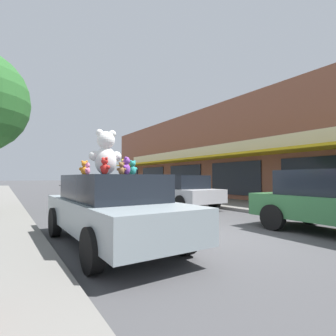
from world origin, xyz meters
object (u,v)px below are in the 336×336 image
(plush_art_car, at_px, (111,207))
(teddy_bear_yellow, at_px, (125,167))
(teddy_bear_blue, at_px, (103,169))
(teddy_bear_brown, at_px, (121,169))
(teddy_bear_pink, at_px, (88,169))
(teddy_bear_teal, at_px, (133,168))
(teddy_bear_giant, at_px, (106,153))
(teddy_bear_red, at_px, (105,166))
(teddy_bear_orange, at_px, (84,168))
(parked_car_far_center, at_px, (180,190))
(teddy_bear_purple, at_px, (126,166))

(plush_art_car, relative_size, teddy_bear_yellow, 13.09)
(teddy_bear_blue, xyz_separation_m, teddy_bear_brown, (-0.15, -1.59, -0.03))
(plush_art_car, relative_size, teddy_bear_pink, 21.22)
(teddy_bear_teal, height_order, teddy_bear_pink, teddy_bear_teal)
(teddy_bear_giant, height_order, teddy_bear_teal, teddy_bear_giant)
(plush_art_car, xyz_separation_m, teddy_bear_yellow, (0.36, 0.12, 0.88))
(teddy_bear_red, height_order, teddy_bear_orange, teddy_bear_red)
(teddy_bear_blue, height_order, teddy_bear_red, teddy_bear_red)
(teddy_bear_giant, xyz_separation_m, teddy_bear_pink, (-0.51, -0.46, -0.36))
(teddy_bear_orange, relative_size, parked_car_far_center, 0.08)
(teddy_bear_purple, xyz_separation_m, teddy_bear_orange, (-0.57, 1.13, -0.02))
(teddy_bear_giant, distance_m, parked_car_far_center, 7.29)
(teddy_bear_brown, bearing_deg, parked_car_far_center, -118.39)
(teddy_bear_orange, bearing_deg, teddy_bear_yellow, 161.74)
(plush_art_car, relative_size, parked_car_far_center, 1.10)
(teddy_bear_brown, height_order, teddy_bear_pink, teddy_bear_brown)
(teddy_bear_giant, xyz_separation_m, teddy_bear_teal, (0.77, 0.28, -0.30))
(teddy_bear_blue, xyz_separation_m, teddy_bear_yellow, (0.17, -1.00, 0.02))
(teddy_bear_teal, height_order, parked_car_far_center, teddy_bear_teal)
(teddy_bear_pink, bearing_deg, teddy_bear_brown, 122.29)
(teddy_bear_purple, bearing_deg, teddy_bear_orange, -110.42)
(teddy_bear_giant, distance_m, teddy_bear_orange, 0.82)
(plush_art_car, distance_m, teddy_bear_orange, 1.19)
(teddy_bear_purple, xyz_separation_m, parked_car_far_center, (5.04, 5.24, -0.86))
(teddy_bear_orange, bearing_deg, parked_car_far_center, -123.58)
(teddy_bear_yellow, bearing_deg, parked_car_far_center, -77.83)
(teddy_bear_teal, relative_size, parked_car_far_center, 0.08)
(teddy_bear_red, height_order, teddy_bear_pink, teddy_bear_red)
(plush_art_car, height_order, teddy_bear_red, teddy_bear_red)
(teddy_bear_purple, distance_m, teddy_bear_teal, 0.84)
(teddy_bear_purple, height_order, teddy_bear_brown, teddy_bear_purple)
(teddy_bear_blue, distance_m, teddy_bear_yellow, 1.01)
(teddy_bear_yellow, distance_m, teddy_bear_brown, 0.68)
(teddy_bear_red, distance_m, teddy_bear_yellow, 0.82)
(teddy_bear_brown, bearing_deg, plush_art_car, -69.06)
(teddy_bear_giant, bearing_deg, plush_art_car, 179.31)
(plush_art_car, xyz_separation_m, parked_car_far_center, (5.23, 4.83, 0.02))
(teddy_bear_giant, distance_m, teddy_bear_purple, 0.59)
(teddy_bear_pink, relative_size, parked_car_far_center, 0.05)
(parked_car_far_center, bearing_deg, teddy_bear_yellow, -135.91)
(plush_art_car, height_order, parked_car_far_center, parked_car_far_center)
(plush_art_car, xyz_separation_m, teddy_bear_pink, (-0.64, -0.45, 0.81))
(teddy_bear_blue, distance_m, teddy_bear_brown, 1.60)
(teddy_bear_brown, height_order, teddy_bear_teal, teddy_bear_teal)
(teddy_bear_pink, bearing_deg, teddy_bear_red, 133.72)
(teddy_bear_purple, height_order, parked_car_far_center, teddy_bear_purple)
(teddy_bear_orange, height_order, parked_car_far_center, teddy_bear_orange)
(teddy_bear_red, height_order, teddy_bear_teal, teddy_bear_teal)
(teddy_bear_brown, height_order, parked_car_far_center, teddy_bear_brown)
(teddy_bear_red, xyz_separation_m, teddy_bear_pink, (-0.35, -0.06, -0.06))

